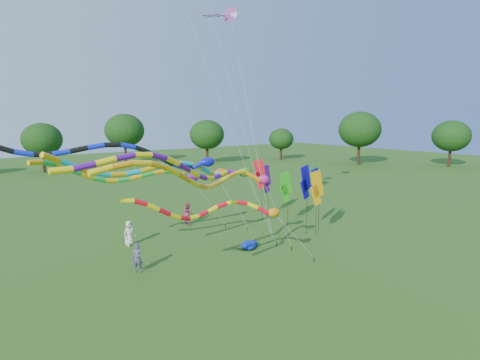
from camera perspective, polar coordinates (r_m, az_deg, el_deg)
ground at (r=23.29m, az=6.66°, el=-12.54°), size 160.00×160.00×0.00m
tree_ring at (r=23.07m, az=10.49°, el=1.11°), size 116.03×113.13×9.64m
tube_kite_red at (r=20.27m, az=-2.17°, el=-4.32°), size 11.15×1.29×5.62m
tube_kite_orange at (r=18.58m, az=-3.27°, el=0.39°), size 13.52×4.96×7.61m
tube_kite_purple at (r=19.45m, az=-6.26°, el=1.47°), size 14.14×4.32×7.72m
tube_kite_blue at (r=21.95m, az=-13.05°, el=3.15°), size 14.54×1.21×7.86m
tube_kite_cyan at (r=23.33m, az=-9.18°, el=1.38°), size 14.67×5.26×7.58m
tube_kite_green at (r=26.05m, az=-13.35°, el=0.67°), size 13.46×2.33×6.90m
delta_kite_high_c at (r=29.84m, az=-1.50°, el=22.46°), size 2.96×4.76×16.10m
banner_pole_blue_b at (r=28.94m, az=10.64°, el=-0.70°), size 1.15×0.30×4.99m
banner_pole_orange at (r=28.25m, az=10.85°, el=-1.15°), size 1.15×0.32×4.89m
banner_pole_red at (r=32.79m, az=2.81°, el=0.81°), size 1.14×0.40×5.12m
banner_pole_blue_a at (r=29.04m, az=9.30°, el=-0.33°), size 1.16×0.18×5.14m
banner_pole_violet at (r=34.01m, az=3.77°, el=0.14°), size 1.16×0.30×4.56m
banner_pole_green at (r=31.55m, az=6.47°, el=-1.01°), size 1.12×0.47×4.33m
blue_nylon_heap at (r=26.72m, az=1.20°, el=-9.22°), size 0.79×1.37×0.38m
person_a at (r=27.96m, az=-15.48°, el=-7.29°), size 0.91×0.69×1.68m
person_b at (r=23.16m, az=-14.38°, el=-10.68°), size 0.73×0.70×1.68m
person_c at (r=32.31m, az=-7.41°, el=-4.74°), size 0.70×0.88×1.77m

